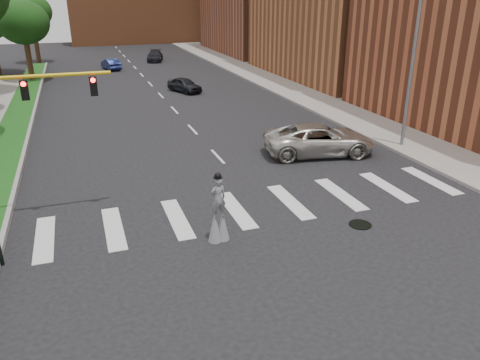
% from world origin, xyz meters
% --- Properties ---
extents(ground_plane, '(160.00, 160.00, 0.00)m').
position_xyz_m(ground_plane, '(0.00, 0.00, 0.00)').
color(ground_plane, black).
rests_on(ground_plane, ground).
extents(grass_median, '(2.00, 60.00, 0.25)m').
position_xyz_m(grass_median, '(-11.50, 20.00, 0.12)').
color(grass_median, '#154814').
rests_on(grass_median, ground).
extents(median_curb, '(0.20, 60.00, 0.28)m').
position_xyz_m(median_curb, '(-10.45, 20.00, 0.14)').
color(median_curb, gray).
rests_on(median_curb, ground).
extents(sidewalk_right, '(5.00, 90.00, 0.18)m').
position_xyz_m(sidewalk_right, '(12.50, 25.00, 0.09)').
color(sidewalk_right, gray).
rests_on(sidewalk_right, ground).
extents(manhole, '(0.90, 0.90, 0.04)m').
position_xyz_m(manhole, '(3.00, -2.00, 0.02)').
color(manhole, black).
rests_on(manhole, ground).
extents(streetlight, '(2.05, 0.20, 9.00)m').
position_xyz_m(streetlight, '(10.90, 6.00, 4.90)').
color(streetlight, slate).
rests_on(streetlight, ground).
extents(traffic_signal, '(5.30, 0.23, 6.20)m').
position_xyz_m(traffic_signal, '(-9.78, 3.00, 4.15)').
color(traffic_signal, black).
rests_on(traffic_signal, ground).
extents(stilt_performer, '(0.84, 0.56, 2.73)m').
position_xyz_m(stilt_performer, '(-2.74, -1.29, 1.03)').
color(stilt_performer, '#372316').
rests_on(stilt_performer, ground).
extents(suv_crossing, '(6.74, 4.03, 1.75)m').
position_xyz_m(suv_crossing, '(5.67, 6.51, 0.88)').
color(suv_crossing, beige).
rests_on(suv_crossing, ground).
extents(car_near, '(3.00, 4.25, 1.34)m').
position_xyz_m(car_near, '(2.40, 26.80, 0.67)').
color(car_near, black).
rests_on(car_near, ground).
extents(car_mid, '(2.21, 4.21, 1.32)m').
position_xyz_m(car_mid, '(-2.91, 43.09, 0.66)').
color(car_mid, navy).
rests_on(car_mid, ground).
extents(car_far, '(3.01, 5.08, 1.38)m').
position_xyz_m(car_far, '(3.38, 48.77, 0.69)').
color(car_far, black).
rests_on(car_far, ground).
extents(tree_6, '(5.10, 5.10, 8.07)m').
position_xyz_m(tree_6, '(-11.43, 37.51, 5.86)').
color(tree_6, '#372316').
rests_on(tree_6, ground).
extents(tree_7, '(5.03, 5.03, 8.54)m').
position_xyz_m(tree_7, '(-11.42, 52.08, 6.35)').
color(tree_7, '#372316').
rests_on(tree_7, ground).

